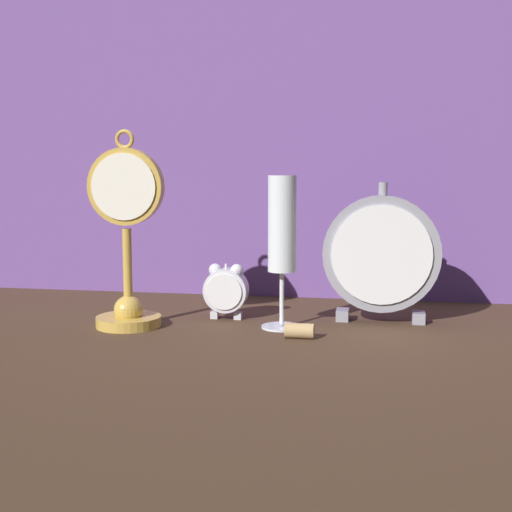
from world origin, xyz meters
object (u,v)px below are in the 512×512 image
(alarm_clock_twin_bell, at_px, (226,289))
(mantel_clock_silver, at_px, (382,254))
(champagne_flute, at_px, (282,235))
(wine_cork, at_px, (299,331))
(pocket_watch_on_stand, at_px, (127,249))

(alarm_clock_twin_bell, height_order, mantel_clock_silver, mantel_clock_silver)
(champagne_flute, bearing_deg, alarm_clock_twin_bell, 154.65)
(wine_cork, bearing_deg, alarm_clock_twin_bell, 140.21)
(pocket_watch_on_stand, bearing_deg, champagne_flute, 7.83)
(champagne_flute, height_order, wine_cork, champagne_flute)
(mantel_clock_silver, relative_size, champagne_flute, 0.95)
(champagne_flute, relative_size, wine_cork, 5.58)
(mantel_clock_silver, distance_m, champagne_flute, 0.17)
(pocket_watch_on_stand, relative_size, wine_cork, 7.21)
(alarm_clock_twin_bell, bearing_deg, champagne_flute, -25.35)
(pocket_watch_on_stand, xyz_separation_m, alarm_clock_twin_bell, (0.14, 0.08, -0.07))
(alarm_clock_twin_bell, distance_m, mantel_clock_silver, 0.26)
(champagne_flute, distance_m, wine_cork, 0.15)
(champagne_flute, bearing_deg, wine_cork, -61.63)
(mantel_clock_silver, bearing_deg, champagne_flute, -155.19)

